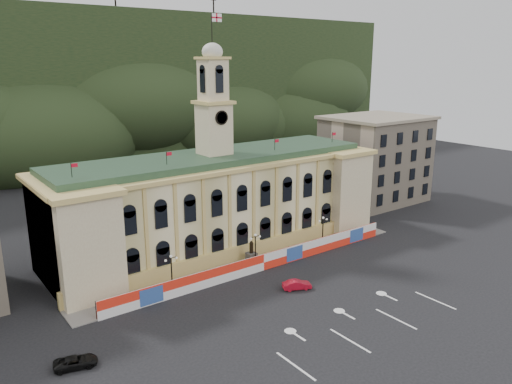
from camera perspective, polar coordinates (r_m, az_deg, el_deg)
ground at (r=64.89m, az=9.16°, el=-13.09°), size 260.00×260.00×0.00m
lane_markings at (r=61.98m, az=12.58°, el=-14.69°), size 26.00×10.00×0.02m
hill_ridge at (r=167.00m, az=-22.47°, el=10.07°), size 230.00×80.00×64.00m
city_hall at (r=82.06m, az=-4.51°, el=-1.00°), size 56.20×17.60×37.10m
side_building_right at (r=112.13m, az=13.46°, el=3.72°), size 21.00×17.00×18.60m
hoarding_fence at (r=74.52m, az=0.86°, el=-8.01°), size 50.00×0.44×2.50m
pavement at (r=76.92m, az=-0.41°, el=-8.20°), size 56.00×5.50×0.16m
statue at (r=76.68m, az=-0.52°, el=-7.38°), size 1.40×1.40×3.72m
lamp_left at (r=68.44m, az=-9.63°, el=-8.72°), size 1.96×0.44×5.15m
lamp_center at (r=75.23m, az=-0.07°, el=-6.28°), size 1.96×0.44×5.15m
lamp_right at (r=83.83m, az=7.65°, el=-4.16°), size 1.96×0.44×5.15m
red_sedan at (r=69.09m, az=4.70°, el=-10.52°), size 4.34×4.98×1.30m
black_suv at (r=56.40m, az=-19.91°, el=-17.79°), size 4.21×5.33×1.20m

